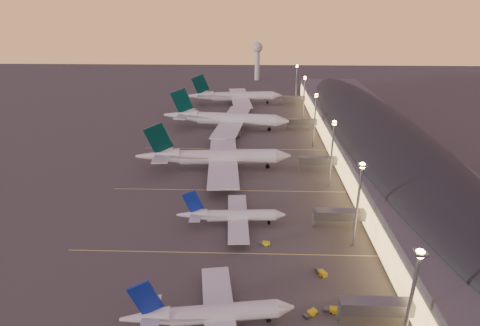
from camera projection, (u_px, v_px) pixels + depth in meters
name	position (u px, v px, depth m)	size (l,w,h in m)	color
ground	(228.00, 243.00, 116.73)	(700.00, 700.00, 0.00)	#464441
airliner_narrow_south	(209.00, 314.00, 85.53)	(37.29, 33.62, 13.32)	silver
airliner_narrow_north	(232.00, 216.00, 125.33)	(34.12, 30.49, 12.19)	silver
airliner_wide_near	(214.00, 157.00, 166.24)	(64.41, 58.81, 20.60)	silver
airliner_wide_mid	(226.00, 119.00, 218.48)	(69.34, 63.60, 22.18)	silver
airliner_wide_far	(234.00, 96.00, 271.08)	(65.26, 59.81, 20.87)	silver
terminal_building	(376.00, 138.00, 178.63)	(56.35, 255.00, 17.46)	#4E4E53
light_masts	(322.00, 123.00, 169.21)	(2.20, 217.20, 25.90)	slate
radar_tower	(257.00, 55.00, 348.98)	(9.00, 9.00, 32.50)	silver
lane_markings	(234.00, 185.00, 153.77)	(90.00, 180.36, 0.00)	#D8C659
baggage_tug_a	(333.00, 310.00, 90.79)	(3.77, 1.90, 1.08)	yellow
baggage_tug_b	(311.00, 313.00, 89.83)	(3.45, 3.09, 1.00)	yellow
baggage_tug_c	(265.00, 243.00, 115.84)	(3.37, 1.82, 0.96)	yellow
baggage_tug_d	(321.00, 272.00, 103.33)	(3.00, 3.79, 1.07)	yellow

